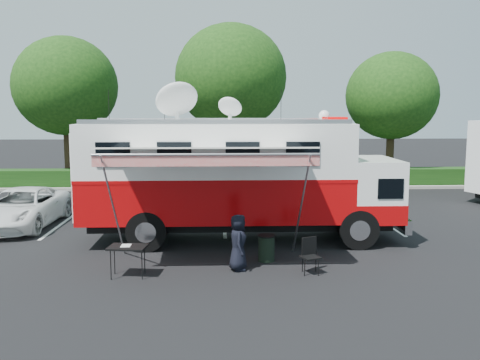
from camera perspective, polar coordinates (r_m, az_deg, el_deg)
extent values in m
plane|color=black|center=(17.33, 0.07, -6.46)|extent=(120.00, 120.00, 0.00)
cube|color=#9E998E|center=(28.49, 7.21, -0.83)|extent=(60.00, 0.35, 0.15)
cube|color=black|center=(29.32, 6.93, 0.24)|extent=(60.00, 1.20, 1.00)
cylinder|color=black|center=(31.00, -17.87, 3.49)|extent=(0.44, 0.44, 4.40)
ellipsoid|color=#14380F|center=(30.96, -18.11, 9.50)|extent=(5.63, 5.63, 5.35)
cylinder|color=black|center=(29.86, -0.97, 4.09)|extent=(0.44, 0.44, 4.80)
ellipsoid|color=#14380F|center=(29.86, -0.98, 10.91)|extent=(6.14, 6.14, 5.84)
cylinder|color=black|center=(31.42, 15.71, 3.25)|extent=(0.44, 0.44, 4.00)
ellipsoid|color=#14380F|center=(31.35, 15.90, 8.65)|extent=(5.12, 5.12, 4.86)
cube|color=silver|center=(21.06, -18.31, -4.32)|extent=(0.12, 5.50, 0.01)
cube|color=silver|center=(20.24, -1.70, -4.41)|extent=(0.12, 5.50, 0.01)
cube|color=silver|center=(21.17, 14.81, -4.13)|extent=(0.12, 5.50, 0.01)
cube|color=black|center=(17.19, 0.07, -4.51)|extent=(9.43, 1.54, 0.33)
cylinder|color=black|center=(16.55, 12.53, -5.17)|extent=(1.21, 0.35, 1.21)
cylinder|color=black|center=(18.84, 10.66, -3.58)|extent=(1.21, 0.35, 1.21)
cylinder|color=black|center=(16.15, -9.96, -5.42)|extent=(1.21, 0.35, 1.21)
cylinder|color=black|center=(18.49, -8.97, -3.75)|extent=(1.21, 0.35, 1.21)
cube|color=silver|center=(18.09, 16.11, -4.03)|extent=(0.22, 2.74, 0.44)
cube|color=white|center=(17.67, 13.70, -0.78)|extent=(1.54, 2.74, 1.86)
cube|color=#AF0709|center=(17.77, 13.64, -2.88)|extent=(1.56, 2.76, 0.60)
cube|color=black|center=(17.83, 15.94, 0.28)|extent=(0.13, 2.44, 0.77)
cube|color=#AF0709|center=(17.03, -2.52, -1.82)|extent=(8.34, 2.74, 1.32)
cube|color=#AF0709|center=(16.93, -2.53, 0.38)|extent=(8.36, 2.76, 0.11)
cube|color=white|center=(16.85, -2.54, 3.16)|extent=(8.34, 2.74, 1.54)
cube|color=white|center=(16.81, -2.56, 5.92)|extent=(8.34, 2.74, 0.09)
cube|color=#CC0505|center=(17.20, 10.04, 6.36)|extent=(0.60, 1.04, 0.18)
sphere|color=white|center=(18.25, 8.97, 6.79)|extent=(0.37, 0.37, 0.37)
ellipsoid|color=white|center=(16.69, -6.77, 8.54)|extent=(1.32, 1.32, 0.39)
ellipsoid|color=white|center=(17.03, -1.08, 7.83)|extent=(0.77, 0.77, 0.22)
cylinder|color=black|center=(17.59, -13.81, 7.60)|extent=(0.02, 0.02, 1.10)
cylinder|color=black|center=(17.33, -8.06, 7.75)|extent=(0.02, 0.02, 1.10)
cylinder|color=black|center=(17.36, 4.39, 7.80)|extent=(0.02, 0.02, 1.10)
cube|color=white|center=(14.15, -3.48, 3.43)|extent=(5.48, 2.63, 0.22)
cube|color=red|center=(12.88, -3.59, 2.15)|extent=(5.48, 0.04, 0.31)
cylinder|color=#B2B2B7|center=(12.85, -3.60, 2.72)|extent=(5.48, 0.07, 0.07)
cylinder|color=#B2B2B7|center=(14.55, -13.31, -3.06)|extent=(0.05, 2.82, 3.16)
cylinder|color=#B2B2B7|center=(14.45, 6.50, -2.98)|extent=(0.05, 2.82, 3.16)
imported|color=white|center=(20.80, -22.19, -4.65)|extent=(2.49, 5.06, 1.38)
imported|color=black|center=(14.24, -0.20, -9.57)|extent=(0.49, 0.74, 1.48)
cube|color=black|center=(13.78, -11.90, -7.01)|extent=(1.01, 0.77, 0.04)
cylinder|color=black|center=(13.73, -13.62, -8.78)|extent=(0.02, 0.02, 0.77)
cylinder|color=black|center=(14.18, -13.24, -8.24)|extent=(0.02, 0.02, 0.77)
cylinder|color=black|center=(13.60, -10.42, -8.85)|extent=(0.02, 0.02, 0.77)
cylinder|color=black|center=(14.05, -10.14, -8.30)|extent=(0.02, 0.02, 0.77)
cube|color=silver|center=(13.83, -12.08, -6.86)|extent=(0.24, 0.33, 0.01)
cube|color=black|center=(13.92, 7.52, -8.18)|extent=(0.57, 0.57, 0.04)
cube|color=black|center=(14.06, 7.39, -6.99)|extent=(0.41, 0.21, 0.48)
cylinder|color=black|center=(13.79, 6.91, -9.26)|extent=(0.02, 0.02, 0.44)
cylinder|color=black|center=(14.12, 6.68, -8.86)|extent=(0.02, 0.02, 0.44)
cylinder|color=black|center=(13.85, 8.35, -9.22)|extent=(0.02, 0.02, 0.44)
cylinder|color=black|center=(14.17, 8.09, -8.81)|extent=(0.02, 0.02, 0.44)
cylinder|color=black|center=(14.97, 2.84, -7.34)|extent=(0.45, 0.45, 0.70)
cylinder|color=black|center=(14.88, 2.85, -5.97)|extent=(0.49, 0.49, 0.04)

